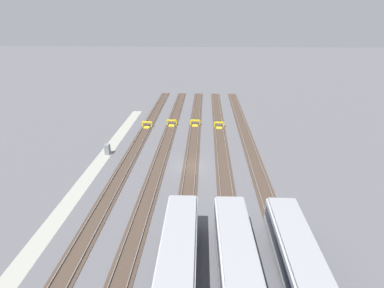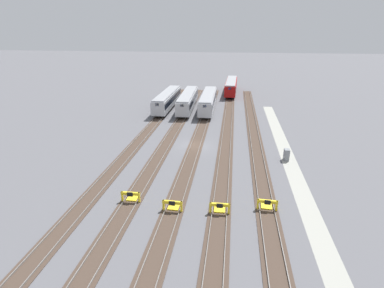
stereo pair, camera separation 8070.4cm
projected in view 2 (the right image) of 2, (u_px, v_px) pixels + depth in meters
The scene contains 16 objects.
ground_plane at pixel (195, 146), 46.04m from camera, with size 400.00×400.00×0.00m, color #5B5B60.
service_walkway at pixel (285, 150), 44.31m from camera, with size 54.00×2.00×0.01m, color #9E9E93.
rail_track_nearest at pixel (256, 149), 44.83m from camera, with size 90.00×2.23×0.21m.
rail_track_near_inner at pixel (226, 147), 45.43m from camera, with size 90.00×2.24×0.21m.
rail_track_middle at pixel (195, 146), 46.02m from camera, with size 90.00×2.24×0.21m.
rail_track_far_inner at pixel (166, 144), 46.62m from camera, with size 90.00×2.23×0.21m.
rail_track_farthest at pixel (138, 143), 47.21m from camera, with size 90.00×2.23×0.21m.
subway_car_front_row_leftmost at pixel (208, 101), 65.83m from camera, with size 18.03×3.06×3.70m.
subway_car_front_row_left_inner at pixel (231, 86), 82.88m from camera, with size 18.06×3.22×3.70m.
subway_car_front_row_centre at pixel (188, 100), 66.41m from camera, with size 18.07×3.28×3.70m.
subway_car_front_row_right_inner at pixel (167, 100), 67.00m from camera, with size 18.02×2.95×3.70m.
bumper_stop_nearest_track at pixel (267, 204), 29.75m from camera, with size 1.38×2.01×1.22m.
bumper_stop_near_inner_track at pixel (220, 208), 29.20m from camera, with size 1.36×2.00×1.22m.
bumper_stop_middle_track at pixel (173, 205), 29.60m from camera, with size 1.37×2.01×1.22m.
bumper_stop_far_inner_track at pixel (131, 196), 31.18m from camera, with size 1.35×2.00×1.22m.
electrical_cabinet at pixel (286, 155), 40.79m from camera, with size 0.90×0.73×1.60m.
Camera 2 is at (-42.53, -5.39, 16.81)m, focal length 28.00 mm.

